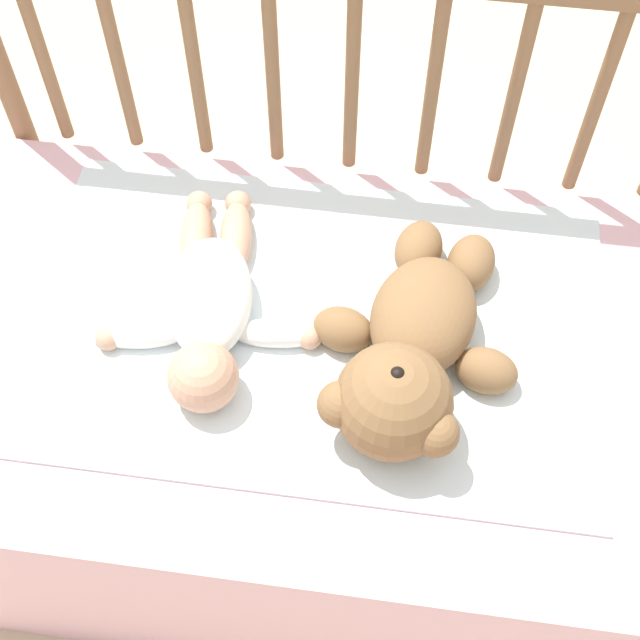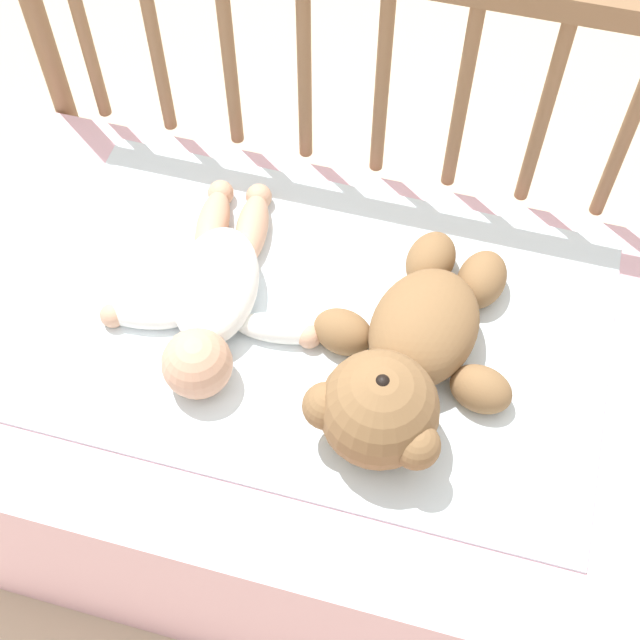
# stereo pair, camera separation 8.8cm
# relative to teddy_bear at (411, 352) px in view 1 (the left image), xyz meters

# --- Properties ---
(ground_plane) EXTENTS (12.00, 12.00, 0.00)m
(ground_plane) POSITION_rel_teddy_bear_xyz_m (-0.13, 0.03, -0.56)
(ground_plane) COLOR #C6B293
(crib_mattress) EXTENTS (1.17, 0.70, 0.49)m
(crib_mattress) POSITION_rel_teddy_bear_xyz_m (-0.13, 0.03, -0.31)
(crib_mattress) COLOR #EDB7C6
(crib_mattress) RESTS_ON ground_plane
(crib_rail) EXTENTS (1.17, 0.04, 0.88)m
(crib_rail) POSITION_rel_teddy_bear_xyz_m (-0.13, 0.40, 0.06)
(crib_rail) COLOR brown
(crib_rail) RESTS_ON ground_plane
(blanket) EXTENTS (0.85, 0.54, 0.01)m
(blanket) POSITION_rel_teddy_bear_xyz_m (-0.14, 0.07, -0.06)
(blanket) COLOR white
(blanket) RESTS_ON crib_mattress
(teddy_bear) EXTENTS (0.31, 0.42, 0.16)m
(teddy_bear) POSITION_rel_teddy_bear_xyz_m (0.00, 0.00, 0.00)
(teddy_bear) COLOR olive
(teddy_bear) RESTS_ON crib_mattress
(baby) EXTENTS (0.35, 0.40, 0.10)m
(baby) POSITION_rel_teddy_bear_xyz_m (-0.29, 0.06, -0.03)
(baby) COLOR white
(baby) RESTS_ON crib_mattress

